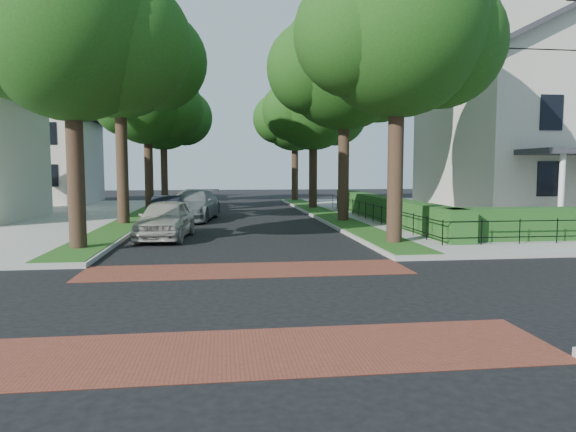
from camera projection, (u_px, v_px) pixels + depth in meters
name	position (u px, v px, depth m)	size (l,w,h in m)	color
ground	(254.00, 299.00, 11.04)	(120.00, 120.00, 0.00)	black
sidewalk_ne	(546.00, 213.00, 32.24)	(30.00, 30.00, 0.15)	gray
crosswalk_far	(247.00, 270.00, 14.20)	(9.00, 2.20, 0.01)	brown
crosswalk_near	(267.00, 351.00, 7.88)	(9.00, 2.20, 0.01)	brown
grass_strip_ne	(325.00, 214.00, 30.57)	(1.60, 29.80, 0.02)	#234413
grass_strip_nw	(139.00, 216.00, 29.22)	(1.60, 29.80, 0.02)	#234413
tree_right_near	(399.00, 33.00, 18.20)	(7.75, 6.67, 10.66)	black
tree_right_mid	(345.00, 67.00, 26.08)	(8.25, 7.09, 11.22)	black
tree_right_far	(314.00, 109.00, 35.04)	(7.25, 6.23, 9.74)	black
tree_right_back	(296.00, 117.00, 43.91)	(7.50, 6.45, 10.20)	black
tree_left_near	(76.00, 33.00, 16.85)	(7.50, 6.45, 10.20)	black
tree_left_mid	(122.00, 54.00, 24.67)	(8.00, 6.88, 11.48)	black
tree_left_far	(149.00, 103.00, 33.64)	(7.00, 6.02, 9.86)	black
tree_left_back	(165.00, 113.00, 42.53)	(7.75, 6.66, 10.44)	black
hedge_main_road	(384.00, 208.00, 26.75)	(1.00, 18.00, 1.20)	#1D4919
fence_main_road	(369.00, 211.00, 26.67)	(0.06, 18.00, 0.90)	black
house_victorian	(552.00, 111.00, 28.41)	(13.00, 13.05, 12.48)	beige
house_left_far	(32.00, 141.00, 40.26)	(10.00, 9.00, 10.14)	beige
parked_car_front	(166.00, 219.00, 20.60)	(1.87, 4.66, 1.59)	#B4AFA2
parked_car_middle	(167.00, 209.00, 27.01)	(1.48, 4.23, 1.39)	black
parked_car_rear	(193.00, 205.00, 28.11)	(2.33, 5.74, 1.67)	gray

